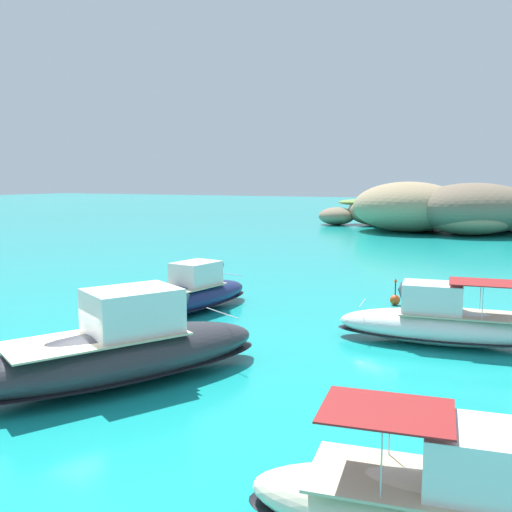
# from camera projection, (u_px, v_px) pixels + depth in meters

# --- Properties ---
(ground_plane) EXTENTS (400.00, 400.00, 0.00)m
(ground_plane) POSITION_uv_depth(u_px,v_px,m) (78.00, 387.00, 19.24)
(ground_plane) COLOR teal
(islet_large) EXTENTS (28.79, 27.41, 6.56)m
(islet_large) POSITION_uv_depth(u_px,v_px,m) (448.00, 211.00, 75.93)
(islet_large) COLOR #9E8966
(islet_large) RESTS_ON ground
(islet_small) EXTENTS (13.55, 9.99, 4.29)m
(islet_small) POSITION_uv_depth(u_px,v_px,m) (368.00, 212.00, 87.06)
(islet_small) COLOR #9E8966
(islet_small) RESTS_ON ground
(motorboat_navy) EXTENTS (3.78, 8.95, 2.56)m
(motorboat_navy) POSITION_uv_depth(u_px,v_px,m) (192.00, 295.00, 30.20)
(motorboat_navy) COLOR navy
(motorboat_navy) RESTS_ON ground
(motorboat_white) EXTENTS (8.99, 3.83, 2.73)m
(motorboat_white) POSITION_uv_depth(u_px,v_px,m) (441.00, 324.00, 24.14)
(motorboat_white) COLOR white
(motorboat_white) RESTS_ON ground
(motorboat_cream) EXTENTS (8.55, 3.74, 2.59)m
(motorboat_cream) POSITION_uv_depth(u_px,v_px,m) (465.00, 511.00, 10.57)
(motorboat_cream) COLOR beige
(motorboat_cream) RESTS_ON ground
(motorboat_charcoal) EXTENTS (7.87, 11.09, 3.18)m
(motorboat_charcoal) POSITION_uv_depth(u_px,v_px,m) (121.00, 352.00, 19.55)
(motorboat_charcoal) COLOR #2D2D33
(motorboat_charcoal) RESTS_ON ground
(channel_buoy) EXTENTS (0.56, 0.56, 1.48)m
(channel_buoy) POSITION_uv_depth(u_px,v_px,m) (395.00, 299.00, 31.72)
(channel_buoy) COLOR #E54C19
(channel_buoy) RESTS_ON ground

